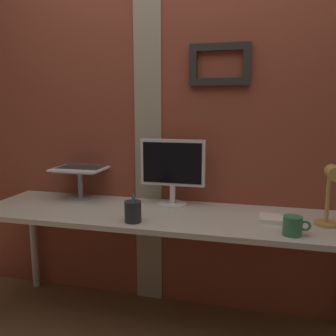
# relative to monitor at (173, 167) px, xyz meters

# --- Properties ---
(ground_plane) EXTENTS (6.00, 6.00, 0.00)m
(ground_plane) POSITION_rel_monitor_xyz_m (0.03, -0.27, -0.97)
(ground_plane) COLOR brown
(brick_wall_back) EXTENTS (3.45, 0.16, 2.68)m
(brick_wall_back) POSITION_rel_monitor_xyz_m (0.03, 0.18, 0.37)
(brick_wall_back) COLOR brown
(brick_wall_back) RESTS_ON ground_plane
(desk) EXTENTS (2.24, 0.60, 0.72)m
(desk) POSITION_rel_monitor_xyz_m (-0.01, -0.18, -0.31)
(desk) COLOR beige
(desk) RESTS_ON ground_plane
(monitor) EXTENTS (0.41, 0.18, 0.42)m
(monitor) POSITION_rel_monitor_xyz_m (0.00, 0.00, 0.00)
(monitor) COLOR silver
(monitor) RESTS_ON desk
(laptop_stand) EXTENTS (0.28, 0.22, 0.20)m
(laptop_stand) POSITION_rel_monitor_xyz_m (-0.64, 0.00, -0.11)
(laptop_stand) COLOR gray
(laptop_stand) RESTS_ON desk
(laptop) EXTENTS (0.34, 0.29, 0.24)m
(laptop) POSITION_rel_monitor_xyz_m (-0.64, 0.07, 0.02)
(laptop) COLOR white
(laptop) RESTS_ON laptop_stand
(desk_lamp) EXTENTS (0.12, 0.20, 0.33)m
(desk_lamp) POSITION_rel_monitor_xyz_m (0.87, -0.23, -0.04)
(desk_lamp) COLOR tan
(desk_lamp) RESTS_ON desk
(pen_cup) EXTENTS (0.09, 0.09, 0.16)m
(pen_cup) POSITION_rel_monitor_xyz_m (-0.13, -0.38, -0.19)
(pen_cup) COLOR #262628
(pen_cup) RESTS_ON desk
(coffee_mug) EXTENTS (0.13, 0.09, 0.09)m
(coffee_mug) POSITION_rel_monitor_xyz_m (0.69, -0.38, -0.20)
(coffee_mug) COLOR #33724C
(coffee_mug) RESTS_ON desk
(paper_clutter_stack) EXTENTS (0.20, 0.15, 0.02)m
(paper_clutter_stack) POSITION_rel_monitor_xyz_m (0.63, -0.18, -0.23)
(paper_clutter_stack) COLOR silver
(paper_clutter_stack) RESTS_ON desk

